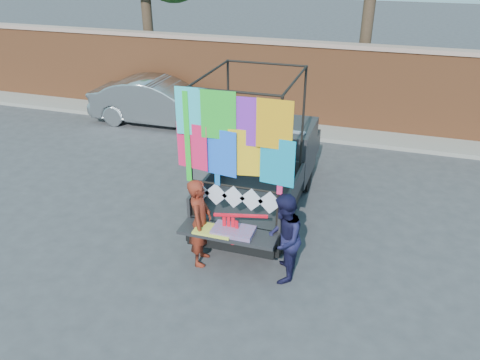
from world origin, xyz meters
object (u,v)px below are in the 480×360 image
(pickup_truck, at_px, (269,165))
(woman, at_px, (200,222))
(man, at_px, (283,239))
(sedan, at_px, (160,102))

(pickup_truck, xyz_separation_m, woman, (-0.54, -2.73, 0.03))
(man, bearing_deg, pickup_truck, -166.95)
(sedan, height_order, man, man)
(pickup_truck, distance_m, man, 2.91)
(man, bearing_deg, woman, -96.62)
(pickup_truck, relative_size, woman, 3.05)
(sedan, bearing_deg, woman, -149.74)
(sedan, bearing_deg, man, -141.12)
(sedan, relative_size, woman, 2.64)
(pickup_truck, relative_size, man, 3.14)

